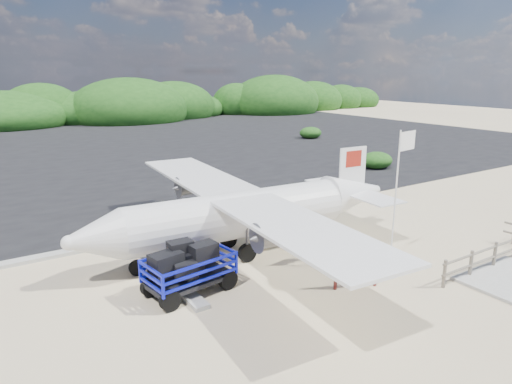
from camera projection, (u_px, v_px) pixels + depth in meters
ground at (284, 258)px, 17.88m from camera, size 160.00×160.00×0.00m
asphalt_apron at (92, 150)px, 42.21m from camera, size 90.00×50.00×0.04m
lagoon at (25, 303)px, 14.36m from camera, size 9.00×7.00×0.40m
vegetation_band at (46, 125)px, 62.48m from camera, size 124.00×8.00×4.40m
fence at (493, 267)px, 16.98m from camera, size 6.40×2.00×1.10m
baggage_cart at (190, 292)px, 15.07m from camera, size 3.31×2.18×1.55m
flagpole at (390, 267)px, 17.03m from camera, size 1.08×0.59×5.11m
signboard at (355, 287)px, 15.40m from camera, size 1.54×0.75×1.32m
crew_a at (197, 240)px, 17.24m from camera, size 0.75×0.61×1.77m
crew_b at (263, 224)px, 19.32m from camera, size 0.97×0.88×1.65m
crew_c at (220, 219)px, 20.12m from camera, size 0.94×0.65×1.48m
aircraft_large at (309, 148)px, 43.21m from camera, size 17.48×17.48×4.91m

